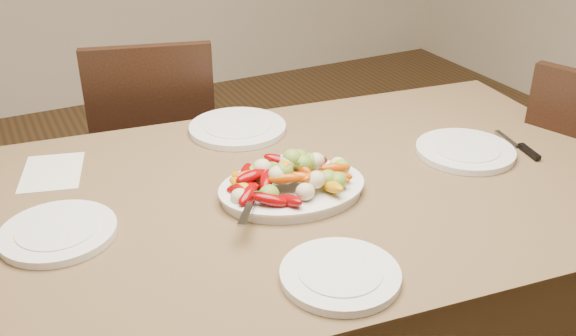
# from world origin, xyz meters

# --- Properties ---
(dining_table) EXTENTS (1.95, 1.25, 0.76)m
(dining_table) POSITION_xyz_m (-0.12, 0.22, 0.38)
(dining_table) COLOR brown
(dining_table) RESTS_ON ground
(chair_far) EXTENTS (0.51, 0.51, 0.95)m
(chair_far) POSITION_xyz_m (-0.21, 1.14, 0.47)
(chair_far) COLOR black
(chair_far) RESTS_ON ground
(serving_platter) EXTENTS (0.38, 0.30, 0.02)m
(serving_platter) POSITION_xyz_m (-0.12, 0.19, 0.77)
(serving_platter) COLOR white
(serving_platter) RESTS_ON dining_table
(roasted_vegetables) EXTENTS (0.31, 0.23, 0.09)m
(roasted_vegetables) POSITION_xyz_m (-0.12, 0.19, 0.83)
(roasted_vegetables) COLOR #750204
(roasted_vegetables) RESTS_ON serving_platter
(serving_spoon) EXTENTS (0.27, 0.21, 0.03)m
(serving_spoon) POSITION_xyz_m (-0.19, 0.16, 0.81)
(serving_spoon) COLOR #9EA0A8
(serving_spoon) RESTS_ON serving_platter
(plate_left) EXTENTS (0.26, 0.26, 0.02)m
(plate_left) POSITION_xyz_m (-0.66, 0.26, 0.77)
(plate_left) COLOR white
(plate_left) RESTS_ON dining_table
(plate_right) EXTENTS (0.27, 0.27, 0.02)m
(plate_right) POSITION_xyz_m (0.42, 0.18, 0.77)
(plate_right) COLOR white
(plate_right) RESTS_ON dining_table
(plate_far) EXTENTS (0.29, 0.29, 0.02)m
(plate_far) POSITION_xyz_m (-0.09, 0.61, 0.77)
(plate_far) COLOR white
(plate_far) RESTS_ON dining_table
(plate_near) EXTENTS (0.24, 0.24, 0.02)m
(plate_near) POSITION_xyz_m (-0.19, -0.15, 0.77)
(plate_near) COLOR white
(plate_near) RESTS_ON dining_table
(menu_card) EXTENTS (0.20, 0.24, 0.00)m
(menu_card) POSITION_xyz_m (-0.63, 0.58, 0.76)
(menu_card) COLOR silver
(menu_card) RESTS_ON dining_table
(table_knife) EXTENTS (0.06, 0.20, 0.01)m
(table_knife) POSITION_xyz_m (0.58, 0.14, 0.76)
(table_knife) COLOR #9EA0A8
(table_knife) RESTS_ON dining_table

